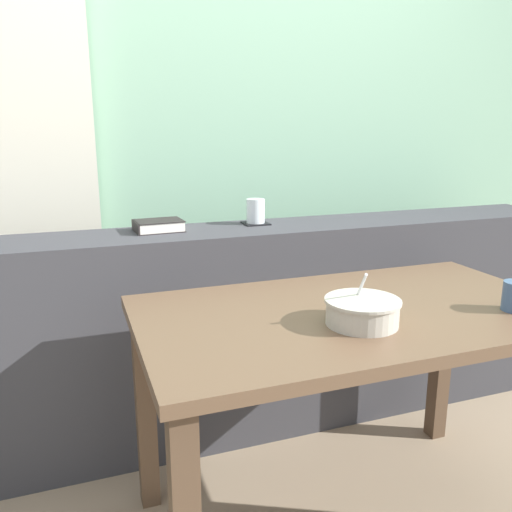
% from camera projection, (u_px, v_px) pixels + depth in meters
% --- Properties ---
extents(ground, '(8.00, 8.00, 0.00)m').
position_uv_depth(ground, '(317.00, 505.00, 1.74)').
color(ground, gray).
extents(outdoor_backdrop, '(4.80, 0.08, 2.80)m').
position_uv_depth(outdoor_backdrop, '(219.00, 91.00, 2.42)').
color(outdoor_backdrop, '#84B293').
rests_on(outdoor_backdrop, ground).
extents(curtain_left_panel, '(0.56, 0.06, 2.50)m').
position_uv_depth(curtain_left_panel, '(21.00, 124.00, 2.08)').
color(curtain_left_panel, beige).
rests_on(curtain_left_panel, ground).
extents(dark_console_ledge, '(2.80, 0.33, 0.86)m').
position_uv_depth(dark_console_ledge, '(260.00, 328.00, 2.14)').
color(dark_console_ledge, '#38383D').
rests_on(dark_console_ledge, ground).
extents(breakfast_table, '(1.27, 0.70, 0.72)m').
position_uv_depth(breakfast_table, '(355.00, 342.00, 1.53)').
color(breakfast_table, brown).
rests_on(breakfast_table, ground).
extents(coaster_square, '(0.10, 0.10, 0.00)m').
position_uv_depth(coaster_square, '(257.00, 223.00, 2.10)').
color(coaster_square, black).
rests_on(coaster_square, dark_console_ledge).
extents(juice_glass, '(0.07, 0.07, 0.10)m').
position_uv_depth(juice_glass, '(257.00, 212.00, 2.08)').
color(juice_glass, white).
rests_on(juice_glass, coaster_square).
extents(closed_book, '(0.18, 0.14, 0.04)m').
position_uv_depth(closed_book, '(158.00, 226.00, 1.95)').
color(closed_book, black).
rests_on(closed_book, dark_console_ledge).
extents(soup_bowl, '(0.20, 0.20, 0.15)m').
position_uv_depth(soup_bowl, '(362.00, 312.00, 1.38)').
color(soup_bowl, '#BCB7A8').
rests_on(soup_bowl, breakfast_table).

